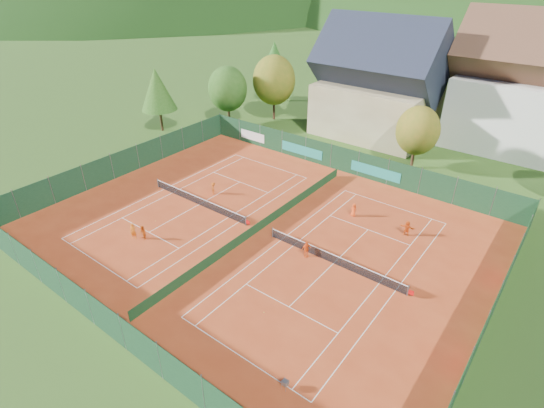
{
  "coord_description": "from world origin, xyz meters",
  "views": [
    {
      "loc": [
        20.97,
        -25.37,
        22.18
      ],
      "look_at": [
        0.0,
        2.0,
        2.0
      ],
      "focal_mm": 28.0,
      "sensor_mm": 36.0,
      "label": 1
    }
  ],
  "objects_px": {
    "player_right_near": "(306,249)",
    "player_right_far_a": "(354,210)",
    "player_left_near": "(133,231)",
    "player_right_far_b": "(407,228)",
    "player_left_far": "(213,188)",
    "chalet": "(378,87)",
    "ball_hopper": "(285,382)",
    "hotel_block_a": "(543,96)",
    "player_left_mid": "(143,233)"
  },
  "relations": [
    {
      "from": "hotel_block_a",
      "to": "player_right_far_a",
      "type": "relative_size",
      "value": 15.65
    },
    {
      "from": "player_left_mid",
      "to": "player_left_near",
      "type": "bearing_deg",
      "value": -133.04
    },
    {
      "from": "ball_hopper",
      "to": "player_left_far",
      "type": "xyz_separation_m",
      "value": [
        -20.17,
        14.69,
        0.12
      ]
    },
    {
      "from": "hotel_block_a",
      "to": "player_right_far_b",
      "type": "bearing_deg",
      "value": -99.77
    },
    {
      "from": "chalet",
      "to": "player_left_mid",
      "type": "xyz_separation_m",
      "value": [
        -4.45,
        -37.4,
        -5.91
      ]
    },
    {
      "from": "player_left_near",
      "to": "player_right_far_a",
      "type": "distance_m",
      "value": 20.92
    },
    {
      "from": "chalet",
      "to": "hotel_block_a",
      "type": "height_order",
      "value": "hotel_block_a"
    },
    {
      "from": "ball_hopper",
      "to": "player_right_near",
      "type": "relative_size",
      "value": 0.51
    },
    {
      "from": "player_right_near",
      "to": "player_right_far_b",
      "type": "height_order",
      "value": "player_right_near"
    },
    {
      "from": "ball_hopper",
      "to": "player_left_mid",
      "type": "bearing_deg",
      "value": 166.35
    },
    {
      "from": "player_right_far_a",
      "to": "player_right_near",
      "type": "bearing_deg",
      "value": 99.52
    },
    {
      "from": "chalet",
      "to": "player_left_near",
      "type": "distance_m",
      "value": 38.62
    },
    {
      "from": "player_right_far_b",
      "to": "player_right_near",
      "type": "bearing_deg",
      "value": 49.77
    },
    {
      "from": "chalet",
      "to": "ball_hopper",
      "type": "relative_size",
      "value": 20.25
    },
    {
      "from": "chalet",
      "to": "player_right_far_b",
      "type": "xyz_separation_m",
      "value": [
        14.14,
        -22.25,
        -5.88
      ]
    },
    {
      "from": "player_right_far_a",
      "to": "chalet",
      "type": "bearing_deg",
      "value": -58.66
    },
    {
      "from": "ball_hopper",
      "to": "player_left_near",
      "type": "xyz_separation_m",
      "value": [
        -20.02,
        4.26,
        0.23
      ]
    },
    {
      "from": "player_left_near",
      "to": "player_left_far",
      "type": "distance_m",
      "value": 10.44
    },
    {
      "from": "player_left_far",
      "to": "player_right_far_b",
      "type": "relative_size",
      "value": 0.91
    },
    {
      "from": "player_left_near",
      "to": "player_right_far_b",
      "type": "bearing_deg",
      "value": 9.99
    },
    {
      "from": "hotel_block_a",
      "to": "player_right_far_a",
      "type": "distance_m",
      "value": 30.8
    },
    {
      "from": "player_right_near",
      "to": "player_right_far_a",
      "type": "relative_size",
      "value": 1.15
    },
    {
      "from": "hotel_block_a",
      "to": "player_right_near",
      "type": "relative_size",
      "value": 13.66
    },
    {
      "from": "player_left_mid",
      "to": "player_right_far_b",
      "type": "height_order",
      "value": "player_right_far_b"
    },
    {
      "from": "player_left_near",
      "to": "player_right_far_b",
      "type": "height_order",
      "value": "player_left_near"
    },
    {
      "from": "player_left_near",
      "to": "player_right_far_b",
      "type": "relative_size",
      "value": 1.05
    },
    {
      "from": "player_left_mid",
      "to": "chalet",
      "type": "bearing_deg",
      "value": 103.72
    },
    {
      "from": "chalet",
      "to": "player_right_far_a",
      "type": "distance_m",
      "value": 24.61
    },
    {
      "from": "player_left_mid",
      "to": "player_right_far_a",
      "type": "bearing_deg",
      "value": 69.57
    },
    {
      "from": "player_left_mid",
      "to": "player_right_far_a",
      "type": "height_order",
      "value": "player_left_mid"
    },
    {
      "from": "ball_hopper",
      "to": "player_left_far",
      "type": "distance_m",
      "value": 24.95
    },
    {
      "from": "player_right_far_b",
      "to": "ball_hopper",
      "type": "bearing_deg",
      "value": 84.98
    },
    {
      "from": "player_right_far_b",
      "to": "player_right_far_a",
      "type": "bearing_deg",
      "value": -6.88
    },
    {
      "from": "player_left_near",
      "to": "player_right_near",
      "type": "xyz_separation_m",
      "value": [
        13.9,
        7.23,
        0.01
      ]
    },
    {
      "from": "chalet",
      "to": "ball_hopper",
      "type": "distance_m",
      "value": 44.99
    },
    {
      "from": "ball_hopper",
      "to": "player_right_far_a",
      "type": "relative_size",
      "value": 0.58
    },
    {
      "from": "hotel_block_a",
      "to": "chalet",
      "type": "bearing_deg",
      "value": -162.47
    },
    {
      "from": "player_left_near",
      "to": "chalet",
      "type": "bearing_deg",
      "value": 53.33
    },
    {
      "from": "ball_hopper",
      "to": "player_right_far_a",
      "type": "height_order",
      "value": "player_right_far_a"
    },
    {
      "from": "hotel_block_a",
      "to": "player_right_near",
      "type": "height_order",
      "value": "hotel_block_a"
    },
    {
      "from": "player_left_far",
      "to": "player_right_near",
      "type": "xyz_separation_m",
      "value": [
        14.05,
        -3.21,
        0.11
      ]
    },
    {
      "from": "player_right_near",
      "to": "player_left_far",
      "type": "bearing_deg",
      "value": 102.9
    },
    {
      "from": "ball_hopper",
      "to": "player_right_far_b",
      "type": "bearing_deg",
      "value": 91.77
    },
    {
      "from": "ball_hopper",
      "to": "player_right_far_a",
      "type": "bearing_deg",
      "value": 106.96
    },
    {
      "from": "player_right_far_b",
      "to": "chalet",
      "type": "bearing_deg",
      "value": -64.35
    },
    {
      "from": "ball_hopper",
      "to": "player_right_near",
      "type": "xyz_separation_m",
      "value": [
        -6.11,
        11.49,
        0.24
      ]
    },
    {
      "from": "ball_hopper",
      "to": "chalet",
      "type": "bearing_deg",
      "value": 109.32
    },
    {
      "from": "chalet",
      "to": "player_right_far_a",
      "type": "bearing_deg",
      "value": -68.64
    },
    {
      "from": "player_left_far",
      "to": "player_right_far_a",
      "type": "height_order",
      "value": "player_right_far_a"
    },
    {
      "from": "hotel_block_a",
      "to": "player_left_near",
      "type": "bearing_deg",
      "value": -118.99
    }
  ]
}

